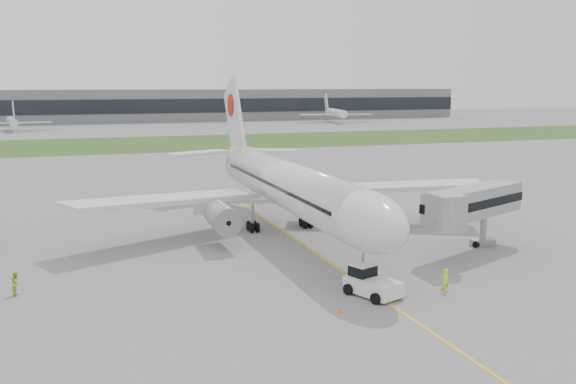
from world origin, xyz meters
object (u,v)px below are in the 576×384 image
object	(u,v)px
airliner	(286,183)
jet_bridge	(470,204)
pushback_tug	(370,282)
ground_crew_near	(445,280)

from	to	relation	value
airliner	jet_bridge	xyz separation A→B (m)	(14.25, -13.92, -0.72)
pushback_tug	jet_bridge	distance (m)	17.33
airliner	pushback_tug	distance (m)	22.70
ground_crew_near	pushback_tug	bearing A→B (deg)	-23.85
airliner	pushback_tug	xyz separation A→B (m)	(-0.46, -22.22, -4.63)
airliner	jet_bridge	distance (m)	19.93
pushback_tug	ground_crew_near	world-z (taller)	pushback_tug
jet_bridge	ground_crew_near	xyz separation A→B (m)	(-8.64, -9.51, -3.99)
ground_crew_near	jet_bridge	bearing A→B (deg)	-144.74
pushback_tug	ground_crew_near	bearing A→B (deg)	-32.37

